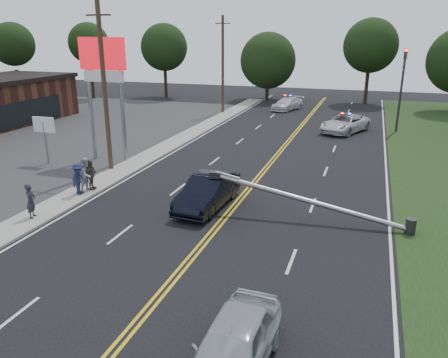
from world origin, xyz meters
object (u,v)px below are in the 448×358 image
(small_sign, at_px, (44,129))
(utility_pole_mid, at_px, (104,89))
(fallen_streetlight, at_px, (319,203))
(bystander_d, at_px, (91,175))
(emergency_a, at_px, (345,124))
(bystander_b, at_px, (87,174))
(pylon_sign, at_px, (103,70))
(crashed_sedan, at_px, (208,192))
(emergency_b, at_px, (287,104))
(bystander_a, at_px, (31,201))
(traffic_signal, at_px, (402,83))
(bystander_c, at_px, (79,179))
(waiting_sedan, at_px, (233,348))
(utility_pole_far, at_px, (223,65))

(small_sign, relative_size, utility_pole_mid, 0.31)
(fallen_streetlight, bearing_deg, bystander_d, 178.87)
(emergency_a, height_order, bystander_b, bystander_b)
(pylon_sign, relative_size, crashed_sedan, 1.64)
(emergency_b, bearing_deg, bystander_a, -79.73)
(traffic_signal, xyz_separation_m, bystander_c, (-16.48, -22.60, -3.24))
(bystander_b, bearing_deg, fallen_streetlight, -83.59)
(emergency_b, distance_m, bystander_a, 34.63)
(traffic_signal, height_order, emergency_a, traffic_signal)
(traffic_signal, distance_m, waiting_sedan, 32.70)
(fallen_streetlight, distance_m, bystander_b, 12.29)
(bystander_d, bearing_deg, small_sign, 50.64)
(traffic_signal, height_order, waiting_sedan, traffic_signal)
(traffic_signal, height_order, crashed_sedan, traffic_signal)
(small_sign, xyz_separation_m, bystander_c, (5.82, -4.60, -1.37))
(bystander_c, relative_size, bystander_d, 1.02)
(bystander_c, distance_m, bystander_d, 0.86)
(emergency_b, bearing_deg, utility_pole_mid, -84.10)
(emergency_b, height_order, bystander_d, bystander_d)
(utility_pole_mid, relative_size, emergency_a, 1.82)
(utility_pole_mid, bearing_deg, fallen_streetlight, -16.64)
(pylon_sign, relative_size, utility_pole_far, 0.80)
(crashed_sedan, xyz_separation_m, bystander_d, (-6.78, 0.10, 0.14))
(crashed_sedan, xyz_separation_m, emergency_b, (-1.74, 30.17, -0.11))
(fallen_streetlight, xyz_separation_m, utility_pole_far, (-13.39, 26.00, 4.17))
(small_sign, relative_size, traffic_signal, 0.44)
(emergency_a, distance_m, bystander_d, 23.36)
(emergency_a, xyz_separation_m, bystander_c, (-12.18, -20.88, 0.21))
(traffic_signal, bearing_deg, pylon_sign, -139.61)
(traffic_signal, bearing_deg, bystander_c, -126.10)
(small_sign, relative_size, emergency_b, 0.65)
(utility_pole_far, distance_m, emergency_a, 15.02)
(emergency_a, bearing_deg, utility_pole_mid, -105.34)
(traffic_signal, distance_m, bystander_d, 27.38)
(bystander_b, bearing_deg, utility_pole_mid, 22.00)
(small_sign, bearing_deg, fallen_streetlight, -12.40)
(waiting_sedan, bearing_deg, small_sign, 142.47)
(utility_pole_far, distance_m, crashed_sedan, 27.40)
(crashed_sedan, bearing_deg, traffic_signal, 69.61)
(traffic_signal, bearing_deg, emergency_b, 143.58)
(pylon_sign, distance_m, bystander_d, 8.05)
(small_sign, distance_m, emergency_b, 28.57)
(pylon_sign, height_order, bystander_a, pylon_sign)
(pylon_sign, distance_m, bystander_a, 11.32)
(fallen_streetlight, height_order, bystander_b, bystander_b)
(crashed_sedan, xyz_separation_m, bystander_a, (-7.13, -4.03, 0.12))
(utility_pole_far, distance_m, bystander_c, 26.94)
(utility_pole_far, bearing_deg, emergency_b, 34.66)
(emergency_b, bearing_deg, utility_pole_far, -126.11)
(crashed_sedan, bearing_deg, waiting_sedan, -63.02)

